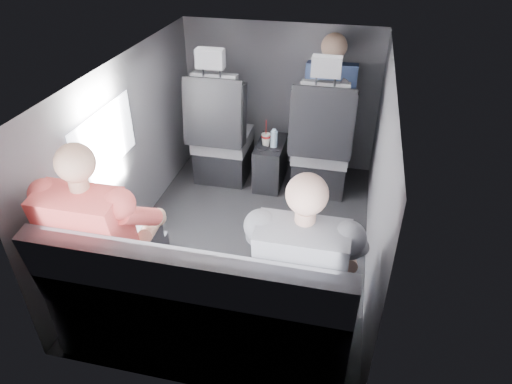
% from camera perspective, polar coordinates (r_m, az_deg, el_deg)
% --- Properties ---
extents(floor, '(2.60, 2.60, 0.00)m').
position_cam_1_polar(floor, '(3.57, -1.02, -5.89)').
color(floor, black).
rests_on(floor, ground).
extents(ceiling, '(2.60, 2.60, 0.00)m').
position_cam_1_polar(ceiling, '(2.92, -1.28, 15.22)').
color(ceiling, '#B2B2AD').
rests_on(ceiling, panel_back).
extents(panel_left, '(0.02, 2.60, 1.35)m').
position_cam_1_polar(panel_left, '(3.50, -15.67, 5.07)').
color(panel_left, '#56565B').
rests_on(panel_left, floor).
extents(panel_right, '(0.02, 2.60, 1.35)m').
position_cam_1_polar(panel_right, '(3.13, 15.10, 1.68)').
color(panel_right, '#56565B').
rests_on(panel_right, floor).
extents(panel_front, '(1.80, 0.02, 1.35)m').
position_cam_1_polar(panel_front, '(4.35, 3.04, 11.79)').
color(panel_front, '#56565B').
rests_on(panel_front, floor).
extents(panel_back, '(1.80, 0.02, 1.35)m').
position_cam_1_polar(panel_back, '(2.20, -9.43, -12.77)').
color(panel_back, '#56565B').
rests_on(panel_back, floor).
extents(side_window, '(0.02, 0.75, 0.42)m').
position_cam_1_polar(side_window, '(3.16, -18.33, 6.12)').
color(side_window, white).
rests_on(side_window, panel_left).
extents(seatbelt, '(0.35, 0.11, 0.59)m').
position_cam_1_polar(seatbelt, '(3.67, 8.33, 9.49)').
color(seatbelt, black).
rests_on(seatbelt, front_seat_right).
extents(front_seat_left, '(0.52, 0.58, 1.26)m').
position_cam_1_polar(front_seat_left, '(4.15, -4.39, 6.49)').
color(front_seat_left, black).
rests_on(front_seat_left, floor).
extents(front_seat_right, '(0.52, 0.58, 1.26)m').
position_cam_1_polar(front_seat_right, '(3.99, 8.12, 5.17)').
color(front_seat_right, black).
rests_on(front_seat_right, floor).
extents(center_console, '(0.24, 0.48, 0.41)m').
position_cam_1_polar(center_console, '(4.17, 1.82, 3.67)').
color(center_console, black).
rests_on(center_console, floor).
extents(rear_bench, '(1.60, 0.57, 0.92)m').
position_cam_1_polar(rear_bench, '(2.62, -6.79, -14.81)').
color(rear_bench, slate).
rests_on(rear_bench, floor).
extents(soda_cup, '(0.08, 0.08, 0.24)m').
position_cam_1_polar(soda_cup, '(4.02, 1.25, 6.63)').
color(soda_cup, white).
rests_on(soda_cup, center_console).
extents(water_bottle, '(0.06, 0.06, 0.17)m').
position_cam_1_polar(water_bottle, '(3.97, 2.26, 6.62)').
color(water_bottle, '#A1C7DA').
rests_on(water_bottle, center_console).
extents(laptop_white, '(0.38, 0.38, 0.25)m').
position_cam_1_polar(laptop_white, '(2.79, -17.69, -3.97)').
color(laptop_white, white).
rests_on(laptop_white, passenger_rear_left).
extents(laptop_black, '(0.36, 0.33, 0.25)m').
position_cam_1_polar(laptop_black, '(2.48, 5.30, -7.60)').
color(laptop_black, black).
rests_on(laptop_black, passenger_rear_right).
extents(passenger_rear_left, '(0.54, 0.66, 1.29)m').
position_cam_1_polar(passenger_rear_left, '(2.65, -18.21, -5.66)').
color(passenger_rear_left, '#323136').
rests_on(passenger_rear_left, rear_bench).
extents(passenger_rear_right, '(0.53, 0.65, 1.27)m').
position_cam_1_polar(passenger_rear_right, '(2.36, 5.94, -9.77)').
color(passenger_rear_right, navy).
rests_on(passenger_rear_right, rear_bench).
extents(passenger_front_right, '(0.43, 0.43, 0.90)m').
position_cam_1_polar(passenger_front_right, '(4.08, 9.15, 11.27)').
color(passenger_front_right, navy).
rests_on(passenger_front_right, front_seat_right).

